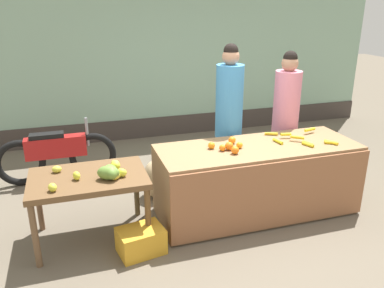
{
  "coord_description": "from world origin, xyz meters",
  "views": [
    {
      "loc": [
        -1.62,
        -3.73,
        2.36
      ],
      "look_at": [
        -0.4,
        0.15,
        0.88
      ],
      "focal_mm": 36.75,
      "sensor_mm": 36.0,
      "label": 1
    }
  ],
  "objects_px": {
    "vendor_woman_blue_shirt": "(229,120)",
    "produce_sack": "(155,179)",
    "parked_motorcycle": "(57,154)",
    "vendor_woman_pink_shirt": "(285,119)",
    "produce_crate": "(141,241)"
  },
  "relations": [
    {
      "from": "vendor_woman_blue_shirt",
      "to": "vendor_woman_pink_shirt",
      "type": "bearing_deg",
      "value": -1.74
    },
    {
      "from": "vendor_woman_blue_shirt",
      "to": "produce_sack",
      "type": "height_order",
      "value": "vendor_woman_blue_shirt"
    },
    {
      "from": "parked_motorcycle",
      "to": "produce_sack",
      "type": "bearing_deg",
      "value": -36.72
    },
    {
      "from": "vendor_woman_pink_shirt",
      "to": "produce_crate",
      "type": "distance_m",
      "value": 2.51
    },
    {
      "from": "vendor_woman_pink_shirt",
      "to": "produce_sack",
      "type": "distance_m",
      "value": 1.88
    },
    {
      "from": "vendor_woman_blue_shirt",
      "to": "produce_sack",
      "type": "bearing_deg",
      "value": 177.16
    },
    {
      "from": "vendor_woman_pink_shirt",
      "to": "produce_sack",
      "type": "relative_size",
      "value": 3.64
    },
    {
      "from": "vendor_woman_pink_shirt",
      "to": "parked_motorcycle",
      "type": "relative_size",
      "value": 1.12
    },
    {
      "from": "produce_sack",
      "to": "vendor_woman_pink_shirt",
      "type": "bearing_deg",
      "value": -2.34
    },
    {
      "from": "vendor_woman_blue_shirt",
      "to": "parked_motorcycle",
      "type": "distance_m",
      "value": 2.39
    },
    {
      "from": "parked_motorcycle",
      "to": "produce_sack",
      "type": "xyz_separation_m",
      "value": [
        1.17,
        -0.88,
        -0.16
      ]
    },
    {
      "from": "produce_crate",
      "to": "produce_sack",
      "type": "height_order",
      "value": "produce_sack"
    },
    {
      "from": "vendor_woman_blue_shirt",
      "to": "parked_motorcycle",
      "type": "bearing_deg",
      "value": 156.61
    },
    {
      "from": "vendor_woman_pink_shirt",
      "to": "parked_motorcycle",
      "type": "xyz_separation_m",
      "value": [
        -2.93,
        0.95,
        -0.5
      ]
    },
    {
      "from": "parked_motorcycle",
      "to": "produce_sack",
      "type": "distance_m",
      "value": 1.47
    }
  ]
}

